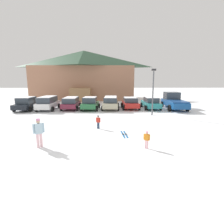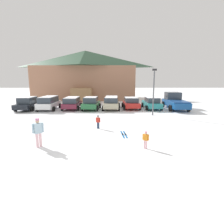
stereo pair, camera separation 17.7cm
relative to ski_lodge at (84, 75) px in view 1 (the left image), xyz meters
The scene contains 15 objects.
ground 29.46m from the ski_lodge, 82.47° to the right, with size 160.00×160.00×0.00m, color white.
ski_lodge is the anchor object (origin of this frame).
parked_black_sedan 15.45m from the ski_lodge, 112.22° to the right, with size 2.25×4.70×1.68m.
parked_white_suv 14.69m from the ski_lodge, 102.22° to the right, with size 2.27×4.34×1.73m.
parked_maroon_van 13.95m from the ski_lodge, 90.52° to the right, with size 2.25×4.26×1.58m.
parked_green_coupe 14.55m from the ski_lodge, 80.03° to the right, with size 2.42×4.14×1.66m.
parked_beige_suv 14.91m from the ski_lodge, 69.33° to the right, with size 2.42×4.68×1.65m.
parked_red_sedan 15.83m from the ski_lodge, 59.87° to the right, with size 2.30×4.09×1.55m.
parked_teal_hatchback 17.34m from the ski_lodge, 51.71° to the right, with size 2.12×4.69×1.57m.
pickup_truck 19.34m from the ski_lodge, 44.71° to the right, with size 2.70×6.06×2.15m.
skier_child_in_red_jacket 23.64m from the ski_lodge, 80.33° to the right, with size 0.35×0.25×1.05m.
skier_adult_in_blue_parka 27.01m from the ski_lodge, 88.36° to the right, with size 0.55×0.41×1.67m.
skier_child_in_orange_jacket 28.23m from the ski_lodge, 75.89° to the right, with size 0.33×0.24×0.99m.
pair_of_skis 25.64m from the ski_lodge, 76.67° to the right, with size 0.41×1.64×0.08m.
lamp_post 20.15m from the ski_lodge, 61.65° to the right, with size 0.44×0.24×4.94m.
Camera 1 is at (0.81, -7.45, 3.77)m, focal length 28.00 mm.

